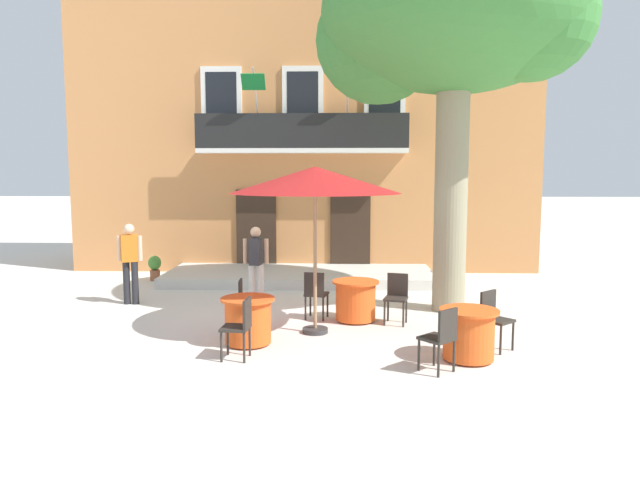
# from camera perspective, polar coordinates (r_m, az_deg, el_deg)

# --- Properties ---
(ground_plane) EXTENTS (120.00, 120.00, 0.00)m
(ground_plane) POSITION_cam_1_polar(r_m,az_deg,el_deg) (11.22, -2.93, -7.51)
(ground_plane) COLOR silver
(building_facade) EXTENTS (13.00, 5.09, 7.50)m
(building_facade) POSITION_cam_1_polar(r_m,az_deg,el_deg) (17.89, -1.31, 9.81)
(building_facade) COLOR #CC844C
(building_facade) RESTS_ON ground
(entrance_step_platform) EXTENTS (6.78, 2.53, 0.25)m
(entrance_step_platform) POSITION_cam_1_polar(r_m,az_deg,el_deg) (14.84, -1.95, -3.55)
(entrance_step_platform) COLOR silver
(entrance_step_platform) RESTS_ON ground
(plane_tree) EXTENTS (5.26, 4.61, 7.34)m
(plane_tree) POSITION_cam_1_polar(r_m,az_deg,el_deg) (12.06, 12.81, 20.43)
(plane_tree) COLOR gray
(plane_tree) RESTS_ON ground
(cafe_table_near_tree) EXTENTS (0.86, 0.86, 0.76)m
(cafe_table_near_tree) POSITION_cam_1_polar(r_m,az_deg,el_deg) (8.82, 14.49, -8.99)
(cafe_table_near_tree) COLOR #EA561E
(cafe_table_near_tree) RESTS_ON ground
(cafe_chair_near_tree_0) EXTENTS (0.57, 0.57, 0.91)m
(cafe_chair_near_tree_0) POSITION_cam_1_polar(r_m,az_deg,el_deg) (8.16, 11.90, -9.20)
(cafe_chair_near_tree_0) COLOR #2D2823
(cafe_chair_near_tree_0) RESTS_ON ground
(cafe_chair_near_tree_1) EXTENTS (0.57, 0.57, 0.91)m
(cafe_chair_near_tree_1) POSITION_cam_1_polar(r_m,az_deg,el_deg) (9.43, 16.77, -7.18)
(cafe_chair_near_tree_1) COLOR #2D2823
(cafe_chair_near_tree_1) RESTS_ON ground
(cafe_table_middle) EXTENTS (0.86, 0.86, 0.76)m
(cafe_table_middle) POSITION_cam_1_polar(r_m,az_deg,el_deg) (9.39, -7.13, -7.88)
(cafe_table_middle) COLOR #EA561E
(cafe_table_middle) RESTS_ON ground
(cafe_chair_middle_0) EXTENTS (0.43, 0.43, 0.91)m
(cafe_chair_middle_0) POSITION_cam_1_polar(r_m,az_deg,el_deg) (8.63, -7.87, -8.24)
(cafe_chair_middle_0) COLOR #2D2823
(cafe_chair_middle_0) RESTS_ON ground
(cafe_chair_middle_1) EXTENTS (0.43, 0.43, 0.91)m
(cafe_chair_middle_1) POSITION_cam_1_polar(r_m,az_deg,el_deg) (10.09, -7.26, -6.07)
(cafe_chair_middle_1) COLOR #2D2823
(cafe_chair_middle_1) RESTS_ON ground
(cafe_table_front) EXTENTS (0.86, 0.86, 0.76)m
(cafe_table_front) POSITION_cam_1_polar(r_m,az_deg,el_deg) (10.77, 3.54, -5.97)
(cafe_table_front) COLOR #EA561E
(cafe_table_front) RESTS_ON ground
(cafe_chair_front_0) EXTENTS (0.49, 0.49, 0.91)m
(cafe_chair_front_0) POSITION_cam_1_polar(r_m,az_deg,el_deg) (10.67, 7.57, -5.38)
(cafe_chair_front_0) COLOR #2D2823
(cafe_chair_front_0) RESTS_ON ground
(cafe_chair_front_1) EXTENTS (0.48, 0.48, 0.91)m
(cafe_chair_front_1) POSITION_cam_1_polar(r_m,az_deg,el_deg) (10.84, -0.44, -5.14)
(cafe_chair_front_1) COLOR #2D2823
(cafe_chair_front_1) RESTS_ON ground
(cafe_umbrella) EXTENTS (2.90, 2.90, 2.85)m
(cafe_umbrella) POSITION_cam_1_polar(r_m,az_deg,el_deg) (9.70, -0.49, 5.88)
(cafe_umbrella) COLOR #997A56
(cafe_umbrella) RESTS_ON ground
(ground_planter_left) EXTENTS (0.33, 0.33, 0.65)m
(ground_planter_left) POSITION_cam_1_polar(r_m,az_deg,el_deg) (15.40, -16.02, -2.55)
(ground_planter_left) COLOR #995638
(ground_planter_left) RESTS_ON ground
(ground_planter_right) EXTENTS (0.37, 0.37, 0.63)m
(ground_planter_right) POSITION_cam_1_polar(r_m,az_deg,el_deg) (14.98, 12.48, -2.71)
(ground_planter_right) COLOR #47423D
(ground_planter_right) RESTS_ON ground
(pedestrian_near_entrance) EXTENTS (0.53, 0.36, 1.64)m
(pedestrian_near_entrance) POSITION_cam_1_polar(r_m,az_deg,el_deg) (12.06, -6.35, -2.07)
(pedestrian_near_entrance) COLOR silver
(pedestrian_near_entrance) RESTS_ON ground
(pedestrian_mid_plaza) EXTENTS (0.53, 0.34, 1.69)m
(pedestrian_mid_plaza) POSITION_cam_1_polar(r_m,az_deg,el_deg) (12.69, -18.27, -1.79)
(pedestrian_mid_plaza) COLOR #232328
(pedestrian_mid_plaza) RESTS_ON ground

